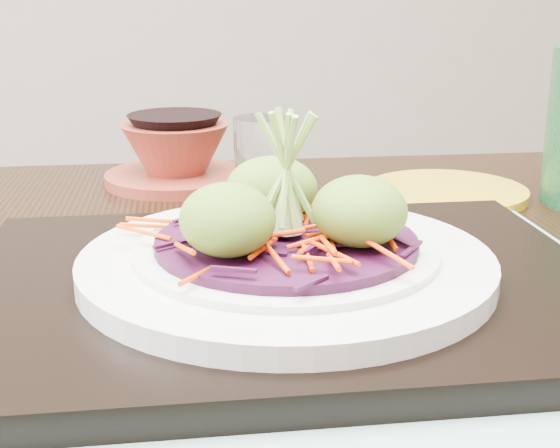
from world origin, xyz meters
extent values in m
cube|color=black|center=(0.02, -0.07, 0.77)|extent=(1.34, 0.97, 0.04)
cube|color=gray|center=(0.03, -0.13, 0.79)|extent=(0.55, 0.45, 0.00)
cube|color=black|center=(0.03, -0.13, 0.81)|extent=(0.48, 0.37, 0.02)
cylinder|color=silver|center=(0.03, -0.13, 0.82)|extent=(0.29, 0.29, 0.02)
cylinder|color=silver|center=(0.03, -0.13, 0.83)|extent=(0.21, 0.21, 0.01)
cylinder|color=#370B2E|center=(0.03, -0.13, 0.84)|extent=(0.18, 0.18, 0.01)
ellipsoid|color=#527723|center=(-0.02, -0.15, 0.87)|extent=(0.07, 0.07, 0.05)
ellipsoid|color=#527723|center=(0.07, -0.15, 0.87)|extent=(0.07, 0.07, 0.05)
ellipsoid|color=#527723|center=(0.03, -0.08, 0.87)|extent=(0.07, 0.07, 0.05)
cylinder|color=white|center=(0.07, 0.17, 0.83)|extent=(0.08, 0.08, 0.09)
cylinder|color=maroon|center=(-0.01, 0.25, 0.80)|extent=(0.17, 0.17, 0.01)
cylinder|color=#AB8913|center=(0.26, 0.12, 0.80)|extent=(0.20, 0.20, 0.01)
camera|label=1|loc=(-0.09, -0.63, 1.01)|focal=50.00mm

